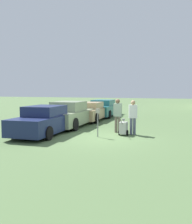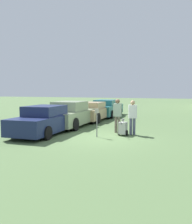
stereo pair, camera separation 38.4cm
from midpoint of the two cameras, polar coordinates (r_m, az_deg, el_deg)
The scene contains 9 objects.
ground_plane at distance 12.09m, azimuth 1.33°, elevation -5.93°, with size 120.00×120.00×0.00m, color #4C663D.
parked_car_navy at distance 13.41m, azimuth -10.41°, elevation -1.94°, with size 2.20×5.13×1.49m.
parked_car_sage at distance 15.80m, azimuth -5.02°, elevation -0.66°, with size 2.27×5.14×1.59m.
parked_car_tan at distance 18.85m, azimuth -0.40°, elevation 0.07°, with size 2.31×4.89×1.40m.
parked_car_teal at distance 21.92m, azimuth 2.87°, elevation 0.80°, with size 2.24×5.23×1.45m.
parking_meter at distance 12.18m, azimuth 1.11°, elevation -1.22°, with size 0.18×0.09×1.40m.
person_worker at distance 13.44m, azimuth 5.75°, elevation -0.32°, with size 0.43×0.25×1.83m.
person_supervisor at distance 12.93m, azimuth 9.21°, elevation -0.72°, with size 0.47×0.34×1.78m.
equipment_cart at distance 12.75m, azimuth 7.03°, elevation -3.63°, with size 0.47×0.99×1.00m.
Camera 2 is at (4.35, -11.05, 2.30)m, focal length 40.00 mm.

